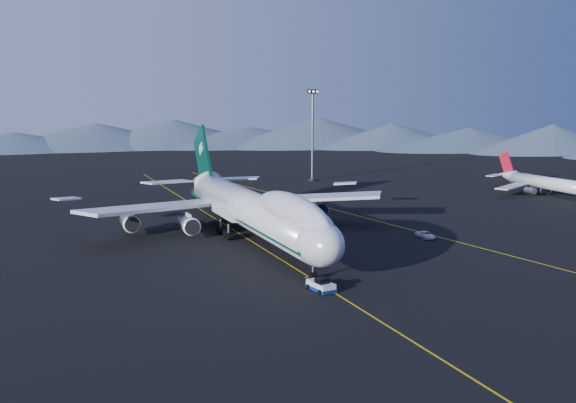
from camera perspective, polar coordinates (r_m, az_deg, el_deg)
name	(u,v)px	position (r m, az deg, el deg)	size (l,w,h in m)	color
ground	(251,241)	(114.02, -3.30, -3.52)	(500.00, 500.00, 0.00)	black
taxiway_line_main	(251,241)	(114.02, -3.30, -3.52)	(0.25, 220.00, 0.01)	gold
taxiway_line_side	(371,219)	(135.16, 7.40, -1.58)	(0.25, 200.00, 0.01)	gold
boeing_747	(251,209)	(112.92, -3.34, -0.64)	(59.62, 72.43, 19.37)	silver
pushback_tug	(321,286)	(84.96, 2.94, -7.54)	(2.96, 4.57, 1.87)	silver
second_jet	(547,183)	(180.04, 22.06, 1.51)	(32.56, 36.78, 10.47)	silver
service_van	(426,235)	(118.64, 12.13, -2.91)	(2.02, 4.37, 1.21)	white
floodlight_mast	(312,135)	(196.41, 2.19, 5.94)	(3.42, 2.57, 27.70)	black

